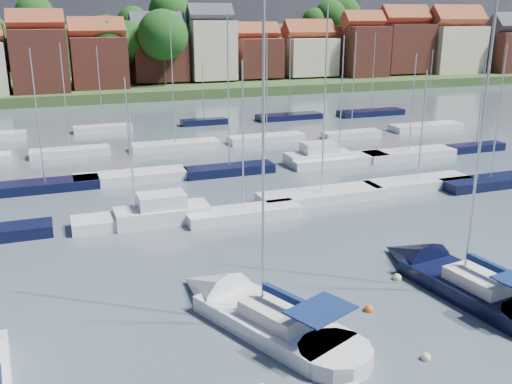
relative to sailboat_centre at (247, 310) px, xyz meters
name	(u,v)px	position (x,y,z in m)	size (l,w,h in m)	color
ground	(176,157)	(3.91, 35.43, -0.35)	(260.00, 260.00, 0.00)	#414D59
sailboat_centre	(247,310)	(0.00, 0.00, 0.00)	(8.23, 13.16, 17.41)	silver
sailboat_navy	(448,277)	(12.25, -0.29, 0.00)	(5.20, 13.25, 17.80)	black
buoy_d	(426,359)	(6.35, -6.42, -0.35)	(0.44, 0.44, 0.44)	beige
buoy_e	(397,280)	(9.71, 1.02, -0.35)	(0.53, 0.53, 0.53)	beige
buoy_g	(369,311)	(6.22, -1.66, -0.35)	(0.50, 0.50, 0.50)	#D85914
marina_field	(204,162)	(5.82, 30.58, 0.08)	(79.62, 41.41, 15.93)	silver
far_shore_town	(106,57)	(6.14, 128.10, 4.26)	(212.46, 90.00, 22.27)	#324824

